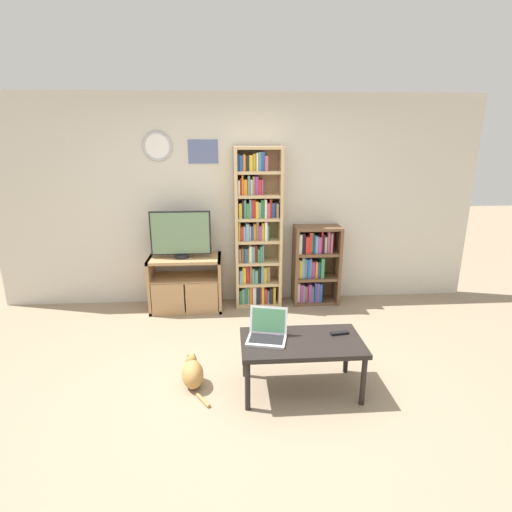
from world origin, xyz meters
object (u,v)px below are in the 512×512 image
(bookshelf_tall, at_px, (256,232))
(laptop, at_px, (267,332))
(tv_stand, at_px, (186,283))
(television, at_px, (181,234))
(remote_near_laptop, at_px, (340,333))
(cat, at_px, (193,373))
(bookshelf_short, at_px, (313,265))
(coffee_table, at_px, (302,346))

(bookshelf_tall, xyz_separation_m, laptop, (-0.04, -1.83, -0.42))
(tv_stand, bearing_deg, television, 171.07)
(bookshelf_tall, bearing_deg, remote_near_laptop, -71.88)
(remote_near_laptop, bearing_deg, laptop, -95.73)
(bookshelf_tall, height_order, cat, bookshelf_tall)
(television, bearing_deg, laptop, -62.91)
(bookshelf_short, distance_m, remote_near_laptop, 1.80)
(tv_stand, distance_m, coffee_table, 2.10)
(bookshelf_short, distance_m, coffee_table, 1.95)
(tv_stand, relative_size, bookshelf_short, 0.87)
(tv_stand, xyz_separation_m, remote_near_laptop, (1.47, -1.68, 0.14))
(tv_stand, xyz_separation_m, bookshelf_short, (1.62, 0.11, 0.17))
(cat, bearing_deg, tv_stand, 86.49)
(bookshelf_short, bearing_deg, remote_near_laptop, -94.76)
(remote_near_laptop, relative_size, cat, 0.35)
(coffee_table, bearing_deg, television, 123.23)
(television, height_order, laptop, television)
(television, bearing_deg, bookshelf_short, 3.78)
(bookshelf_short, bearing_deg, coffee_table, -104.66)
(remote_near_laptop, xyz_separation_m, cat, (-1.27, 0.03, -0.35))
(television, distance_m, bookshelf_tall, 0.92)
(television, height_order, cat, television)
(tv_stand, distance_m, bookshelf_tall, 1.09)
(coffee_table, xyz_separation_m, remote_near_laptop, (0.34, 0.09, 0.06))
(television, xyz_separation_m, bookshelf_tall, (0.92, 0.11, -0.01))
(bookshelf_tall, bearing_deg, coffee_table, -82.58)
(tv_stand, height_order, coffee_table, tv_stand)
(laptop, bearing_deg, bookshelf_tall, 102.15)
(coffee_table, bearing_deg, bookshelf_short, 75.34)
(remote_near_laptop, distance_m, cat, 1.32)
(television, xyz_separation_m, bookshelf_short, (1.66, 0.11, -0.46))
(laptop, xyz_separation_m, cat, (-0.64, 0.06, -0.41))
(cat, bearing_deg, bookshelf_short, 40.63)
(bookshelf_tall, relative_size, cat, 4.25)
(tv_stand, relative_size, remote_near_laptop, 5.37)
(television, xyz_separation_m, remote_near_laptop, (1.51, -1.69, -0.49))
(tv_stand, xyz_separation_m, cat, (0.21, -1.65, -0.22))
(tv_stand, distance_m, remote_near_laptop, 2.24)
(coffee_table, xyz_separation_m, laptop, (-0.28, 0.06, 0.11))
(coffee_table, height_order, laptop, laptop)
(bookshelf_short, distance_m, cat, 2.30)
(laptop, distance_m, remote_near_laptop, 0.63)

